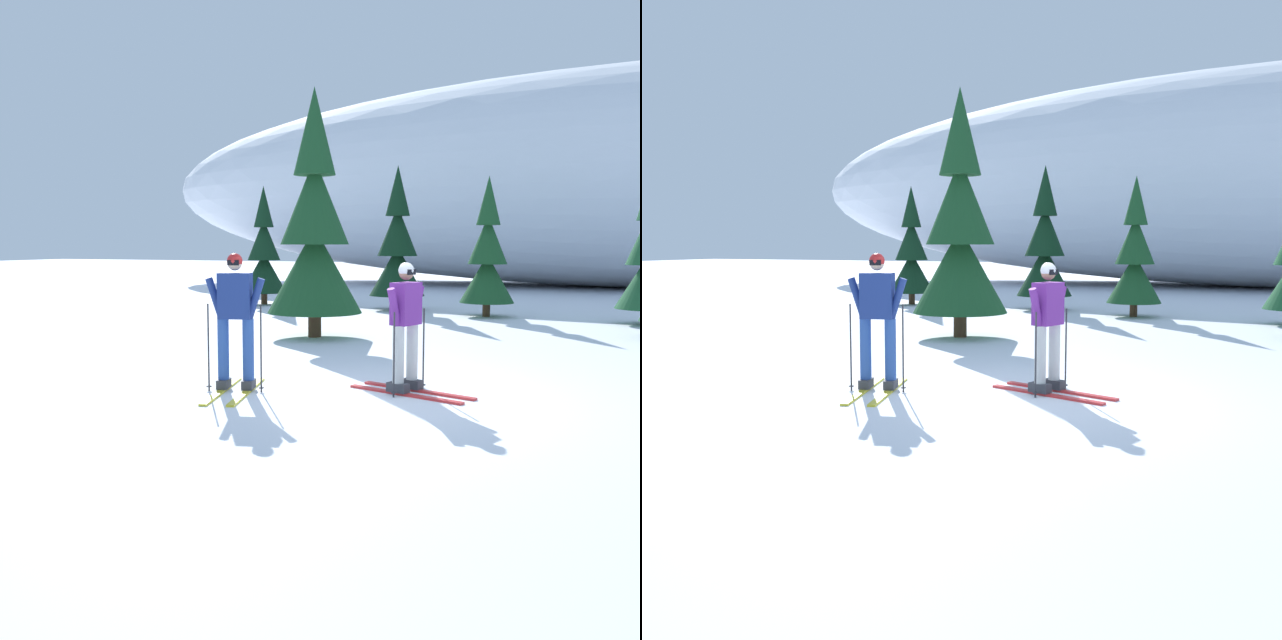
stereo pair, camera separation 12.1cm
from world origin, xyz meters
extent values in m
plane|color=white|center=(0.00, 0.00, 0.00)|extent=(120.00, 120.00, 0.00)
cube|color=red|center=(0.32, 0.51, 0.01)|extent=(1.65, 0.62, 0.03)
cube|color=red|center=(0.22, 0.21, 0.01)|extent=(1.65, 0.62, 0.03)
cube|color=#38383D|center=(0.23, 0.54, 0.09)|extent=(0.31, 0.22, 0.12)
cube|color=#38383D|center=(0.13, 0.24, 0.09)|extent=(0.31, 0.22, 0.12)
cylinder|color=silver|center=(0.23, 0.54, 0.52)|extent=(0.15, 0.15, 0.74)
cylinder|color=silver|center=(0.13, 0.24, 0.52)|extent=(0.15, 0.15, 0.74)
cube|color=#6B2889|center=(0.18, 0.39, 1.17)|extent=(0.35, 0.46, 0.55)
cylinder|color=#6B2889|center=(0.25, 0.63, 1.10)|extent=(0.18, 0.29, 0.58)
cylinder|color=#6B2889|center=(0.10, 0.15, 1.10)|extent=(0.18, 0.29, 0.58)
sphere|color=#A37556|center=(0.18, 0.39, 1.57)|extent=(0.19, 0.19, 0.19)
sphere|color=white|center=(0.18, 0.39, 1.60)|extent=(0.21, 0.21, 0.21)
cube|color=black|center=(0.25, 0.36, 1.58)|extent=(0.08, 0.15, 0.07)
cylinder|color=#2D2D33|center=(0.34, 0.69, 0.54)|extent=(0.02, 0.02, 1.09)
cylinder|color=#2D2D33|center=(0.34, 0.69, 0.06)|extent=(0.07, 0.07, 0.01)
cylinder|color=#2D2D33|center=(0.13, 0.05, 0.54)|extent=(0.02, 0.02, 1.09)
cylinder|color=#2D2D33|center=(0.13, 0.05, 0.06)|extent=(0.07, 0.07, 0.01)
cube|color=gold|center=(-1.73, -0.42, 0.01)|extent=(0.56, 1.71, 0.03)
cube|color=gold|center=(-2.06, -0.50, 0.01)|extent=(0.56, 1.71, 0.03)
cube|color=#38383D|center=(-1.76, -0.32, 0.09)|extent=(0.21, 0.31, 0.12)
cube|color=#38383D|center=(-2.09, -0.41, 0.09)|extent=(0.21, 0.31, 0.12)
cylinder|color=#2D519E|center=(-1.76, -0.32, 0.56)|extent=(0.15, 0.15, 0.81)
cylinder|color=#2D519E|center=(-2.09, -0.41, 0.56)|extent=(0.15, 0.15, 0.81)
cube|color=navy|center=(-1.92, -0.36, 1.26)|extent=(0.48, 0.34, 0.60)
cylinder|color=navy|center=(-1.67, -0.29, 1.21)|extent=(0.29, 0.17, 0.58)
cylinder|color=navy|center=(-2.18, -0.43, 1.21)|extent=(0.29, 0.17, 0.58)
sphere|color=beige|center=(-1.92, -0.36, 1.69)|extent=(0.19, 0.19, 0.19)
sphere|color=red|center=(-1.92, -0.36, 1.72)|extent=(0.21, 0.21, 0.21)
cube|color=black|center=(-1.90, -0.44, 1.70)|extent=(0.15, 0.07, 0.07)
cylinder|color=#2D2D33|center=(-1.57, -0.33, 0.58)|extent=(0.02, 0.02, 1.16)
cylinder|color=#2D2D33|center=(-1.57, -0.33, 0.06)|extent=(0.07, 0.07, 0.01)
cylinder|color=#2D2D33|center=(-2.25, -0.51, 0.58)|extent=(0.02, 0.02, 1.16)
cylinder|color=#2D2D33|center=(-2.25, -0.51, 0.06)|extent=(0.07, 0.07, 0.01)
cylinder|color=#47301E|center=(-7.81, 11.85, 0.25)|extent=(0.20, 0.20, 0.50)
cone|color=black|center=(-7.81, 11.85, 1.02)|extent=(1.44, 1.44, 1.29)
cone|color=black|center=(-7.81, 11.85, 2.05)|extent=(1.04, 1.04, 1.29)
cone|color=black|center=(-7.81, 11.85, 3.09)|extent=(0.63, 0.63, 1.29)
cylinder|color=#47301E|center=(-3.37, 11.67, 0.28)|extent=(0.23, 0.23, 0.56)
cone|color=black|center=(-3.37, 11.67, 1.14)|extent=(1.61, 1.61, 1.44)
cone|color=black|center=(-3.37, 11.67, 2.29)|extent=(1.16, 1.16, 1.44)
cone|color=black|center=(-3.37, 11.67, 3.45)|extent=(0.71, 0.71, 1.44)
cylinder|color=#47301E|center=(-3.14, 5.09, 0.34)|extent=(0.27, 0.27, 0.69)
cone|color=#194723|center=(-3.14, 5.09, 1.39)|extent=(1.96, 1.96, 1.76)
cone|color=#194723|center=(-3.14, 5.09, 2.80)|extent=(1.41, 1.41, 1.76)
cone|color=#194723|center=(-3.14, 5.09, 4.21)|extent=(0.86, 0.86, 1.76)
cylinder|color=#47301E|center=(-0.60, 10.71, 0.25)|extent=(0.20, 0.20, 0.50)
cone|color=#194723|center=(-0.60, 10.71, 1.01)|extent=(1.43, 1.43, 1.28)
cone|color=#194723|center=(-0.60, 10.71, 2.03)|extent=(1.03, 1.03, 1.28)
cone|color=#194723|center=(-0.60, 10.71, 3.06)|extent=(0.63, 0.63, 1.28)
camera|label=1|loc=(2.79, -8.65, 1.95)|focal=40.70mm
camera|label=2|loc=(2.90, -8.60, 1.95)|focal=40.70mm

